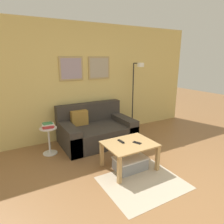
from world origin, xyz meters
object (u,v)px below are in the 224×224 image
at_px(storage_bin, 130,163).
at_px(side_table, 49,138).
at_px(couch, 96,130).
at_px(book_stack, 48,125).
at_px(remote_control, 121,141).
at_px(cell_phone, 137,143).
at_px(coffee_table, 129,148).
at_px(floor_lamp, 136,91).

height_order(storage_bin, side_table, side_table).
bearing_deg(couch, side_table, -176.17).
relative_size(book_stack, remote_control, 1.53).
bearing_deg(side_table, couch, 3.83).
bearing_deg(cell_phone, coffee_table, 128.97).
xyz_separation_m(couch, floor_lamp, (1.16, 0.14, 0.76)).
height_order(couch, coffee_table, couch).
bearing_deg(remote_control, couch, 83.48).
distance_m(coffee_table, cell_phone, 0.16).
distance_m(book_stack, cell_phone, 1.71).
bearing_deg(cell_phone, side_table, 107.59).
relative_size(storage_bin, cell_phone, 3.79).
height_order(couch, storage_bin, couch).
bearing_deg(cell_phone, floor_lamp, 29.98).
bearing_deg(coffee_table, side_table, 130.86).
xyz_separation_m(storage_bin, cell_phone, (0.12, -0.01, 0.35)).
bearing_deg(floor_lamp, couch, -173.14).
distance_m(coffee_table, book_stack, 1.60).
height_order(coffee_table, storage_bin, coffee_table).
bearing_deg(remote_control, cell_phone, -41.18).
relative_size(floor_lamp, remote_control, 11.31).
xyz_separation_m(coffee_table, remote_control, (-0.10, 0.11, 0.10)).
relative_size(floor_lamp, book_stack, 7.38).
height_order(coffee_table, cell_phone, cell_phone).
bearing_deg(floor_lamp, coffee_table, -129.02).
relative_size(coffee_table, floor_lamp, 0.48).
relative_size(side_table, remote_control, 3.54).
relative_size(couch, storage_bin, 2.87).
xyz_separation_m(book_stack, cell_phone, (1.15, -1.26, -0.12)).
xyz_separation_m(floor_lamp, cell_phone, (-1.03, -1.46, -0.57)).
bearing_deg(side_table, floor_lamp, 5.45).
bearing_deg(couch, floor_lamp, 6.86).
bearing_deg(cell_phone, book_stack, 107.37).
xyz_separation_m(book_stack, remote_control, (0.94, -1.10, -0.11)).
height_order(floor_lamp, cell_phone, floor_lamp).
relative_size(side_table, cell_phone, 3.80).
height_order(remote_control, cell_phone, remote_control).
bearing_deg(floor_lamp, book_stack, -174.72).
bearing_deg(side_table, storage_bin, -50.32).
bearing_deg(remote_control, storage_bin, -62.49).
height_order(side_table, cell_phone, side_table).
relative_size(storage_bin, side_table, 1.00).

